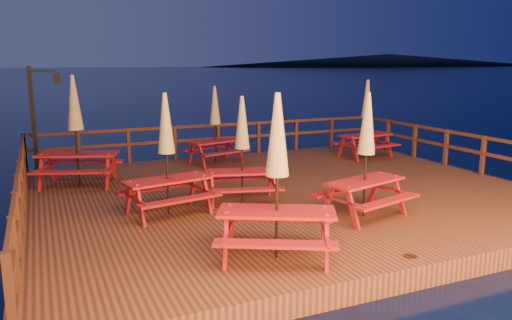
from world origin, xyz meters
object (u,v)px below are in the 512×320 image
(picnic_table_0, at_px, (242,148))
(picnic_table_1, at_px, (215,124))
(picnic_table_2, at_px, (167,152))
(lamp_post, at_px, (39,110))

(picnic_table_0, distance_m, picnic_table_1, 4.39)
(picnic_table_0, height_order, picnic_table_2, picnic_table_2)
(lamp_post, height_order, picnic_table_2, lamp_post)
(picnic_table_2, bearing_deg, picnic_table_1, 49.17)
(picnic_table_1, bearing_deg, picnic_table_0, -115.89)
(picnic_table_0, height_order, picnic_table_1, same)
(picnic_table_1, xyz_separation_m, picnic_table_2, (-2.61, -4.56, 0.07))
(picnic_table_0, relative_size, picnic_table_2, 0.95)
(lamp_post, xyz_separation_m, picnic_table_0, (4.08, -5.07, -0.56))
(lamp_post, relative_size, picnic_table_1, 1.26)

